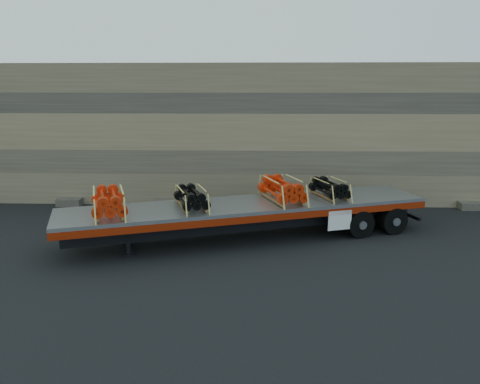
{
  "coord_description": "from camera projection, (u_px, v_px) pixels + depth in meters",
  "views": [
    {
      "loc": [
        1.51,
        -17.91,
        5.88
      ],
      "look_at": [
        0.8,
        0.42,
        1.74
      ],
      "focal_mm": 35.0,
      "sensor_mm": 36.0,
      "label": 1
    }
  ],
  "objects": [
    {
      "name": "bundle_midfront",
      "position": [
        191.0,
        198.0,
        17.53
      ],
      "size": [
        1.61,
        2.22,
        0.71
      ],
      "primitive_type": null,
      "rotation": [
        0.0,
        0.0,
        0.34
      ],
      "color": "black",
      "rests_on": "trailer"
    },
    {
      "name": "trailer",
      "position": [
        247.0,
        221.0,
        18.41
      ],
      "size": [
        14.5,
        7.43,
        1.44
      ],
      "primitive_type": null,
      "rotation": [
        0.0,
        0.0,
        0.34
      ],
      "color": "#9A9CA1",
      "rests_on": "ground"
    },
    {
      "name": "ground",
      "position": [
        220.0,
        236.0,
        18.81
      ],
      "size": [
        120.0,
        120.0,
        0.0
      ],
      "primitive_type": "plane",
      "color": "black",
      "rests_on": "ground"
    },
    {
      "name": "bundle_rear",
      "position": [
        329.0,
        189.0,
        19.21
      ],
      "size": [
        1.56,
        2.15,
        0.69
      ],
      "primitive_type": null,
      "rotation": [
        0.0,
        0.0,
        0.34
      ],
      "color": "black",
      "rests_on": "trailer"
    },
    {
      "name": "bundle_midrear",
      "position": [
        282.0,
        190.0,
        18.58
      ],
      "size": [
        1.94,
        2.67,
        0.85
      ],
      "primitive_type": null,
      "rotation": [
        0.0,
        0.0,
        0.34
      ],
      "color": "red",
      "rests_on": "trailer"
    },
    {
      "name": "bundle_front",
      "position": [
        109.0,
        202.0,
        16.65
      ],
      "size": [
        1.89,
        2.6,
        0.83
      ],
      "primitive_type": null,
      "rotation": [
        0.0,
        0.0,
        0.34
      ],
      "color": "red",
      "rests_on": "trailer"
    },
    {
      "name": "rock_wall",
      "position": [
        229.0,
        133.0,
        24.37
      ],
      "size": [
        44.0,
        3.0,
        7.0
      ],
      "primitive_type": "cube",
      "color": "#7A6B54",
      "rests_on": "ground"
    }
  ]
}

